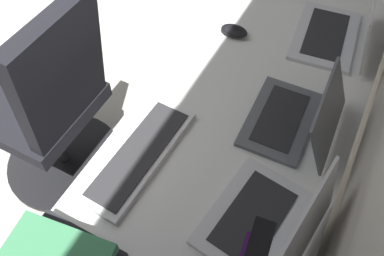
{
  "coord_description": "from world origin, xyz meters",
  "views": [
    {
      "loc": [
        0.77,
        2.19,
        1.7
      ],
      "look_at": [
        0.28,
        1.93,
        0.95
      ],
      "focal_mm": 36.27,
      "sensor_mm": 36.0,
      "label": 1
    }
  ],
  "objects_px": {
    "laptop_center": "(273,222)",
    "mouse_spare": "(234,31)",
    "office_chair": "(53,113)",
    "keyboard_main": "(139,154)",
    "drawer_pedestal": "(200,256)",
    "laptop_leftmost": "(299,117)",
    "laptop_left": "(343,29)"
  },
  "relations": [
    {
      "from": "laptop_leftmost",
      "to": "mouse_spare",
      "type": "height_order",
      "value": "laptop_leftmost"
    },
    {
      "from": "laptop_center",
      "to": "keyboard_main",
      "type": "distance_m",
      "value": 0.42
    },
    {
      "from": "laptop_center",
      "to": "mouse_spare",
      "type": "bearing_deg",
      "value": -149.21
    },
    {
      "from": "drawer_pedestal",
      "to": "mouse_spare",
      "type": "distance_m",
      "value": 0.83
    },
    {
      "from": "drawer_pedestal",
      "to": "mouse_spare",
      "type": "relative_size",
      "value": 6.68
    },
    {
      "from": "drawer_pedestal",
      "to": "office_chair",
      "type": "relative_size",
      "value": 0.72
    },
    {
      "from": "drawer_pedestal",
      "to": "laptop_center",
      "type": "bearing_deg",
      "value": 98.81
    },
    {
      "from": "laptop_center",
      "to": "keyboard_main",
      "type": "height_order",
      "value": "laptop_center"
    },
    {
      "from": "laptop_left",
      "to": "office_chair",
      "type": "relative_size",
      "value": 0.38
    },
    {
      "from": "mouse_spare",
      "to": "office_chair",
      "type": "bearing_deg",
      "value": -49.67
    },
    {
      "from": "office_chair",
      "to": "keyboard_main",
      "type": "bearing_deg",
      "value": 75.16
    },
    {
      "from": "laptop_center",
      "to": "keyboard_main",
      "type": "bearing_deg",
      "value": -94.93
    },
    {
      "from": "keyboard_main",
      "to": "laptop_leftmost",
      "type": "bearing_deg",
      "value": 130.59
    },
    {
      "from": "drawer_pedestal",
      "to": "laptop_left",
      "type": "xyz_separation_m",
      "value": [
        -0.84,
        0.15,
        0.43
      ]
    },
    {
      "from": "laptop_center",
      "to": "laptop_leftmost",
      "type": "bearing_deg",
      "value": -172.22
    },
    {
      "from": "drawer_pedestal",
      "to": "laptop_leftmost",
      "type": "bearing_deg",
      "value": 161.03
    },
    {
      "from": "laptop_center",
      "to": "office_chair",
      "type": "xyz_separation_m",
      "value": [
        -0.18,
        -0.96,
        -0.32
      ]
    },
    {
      "from": "keyboard_main",
      "to": "mouse_spare",
      "type": "bearing_deg",
      "value": 177.61
    },
    {
      "from": "mouse_spare",
      "to": "laptop_center",
      "type": "bearing_deg",
      "value": 30.79
    },
    {
      "from": "laptop_center",
      "to": "drawer_pedestal",
      "type": "bearing_deg",
      "value": -81.19
    },
    {
      "from": "laptop_left",
      "to": "mouse_spare",
      "type": "height_order",
      "value": "laptop_left"
    },
    {
      "from": "office_chair",
      "to": "mouse_spare",
      "type": "bearing_deg",
      "value": 130.33
    },
    {
      "from": "laptop_left",
      "to": "keyboard_main",
      "type": "height_order",
      "value": "laptop_left"
    },
    {
      "from": "drawer_pedestal",
      "to": "mouse_spare",
      "type": "bearing_deg",
      "value": -162.74
    },
    {
      "from": "laptop_left",
      "to": "keyboard_main",
      "type": "relative_size",
      "value": 0.87
    },
    {
      "from": "keyboard_main",
      "to": "mouse_spare",
      "type": "xyz_separation_m",
      "value": [
        -0.63,
        0.03,
        0.01
      ]
    },
    {
      "from": "laptop_left",
      "to": "mouse_spare",
      "type": "relative_size",
      "value": 3.57
    },
    {
      "from": "laptop_center",
      "to": "mouse_spare",
      "type": "height_order",
      "value": "laptop_center"
    },
    {
      "from": "laptop_leftmost",
      "to": "laptop_left",
      "type": "bearing_deg",
      "value": 178.3
    },
    {
      "from": "laptop_left",
      "to": "laptop_center",
      "type": "relative_size",
      "value": 1.09
    },
    {
      "from": "drawer_pedestal",
      "to": "keyboard_main",
      "type": "distance_m",
      "value": 0.47
    },
    {
      "from": "laptop_left",
      "to": "mouse_spare",
      "type": "bearing_deg",
      "value": -67.42
    }
  ]
}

